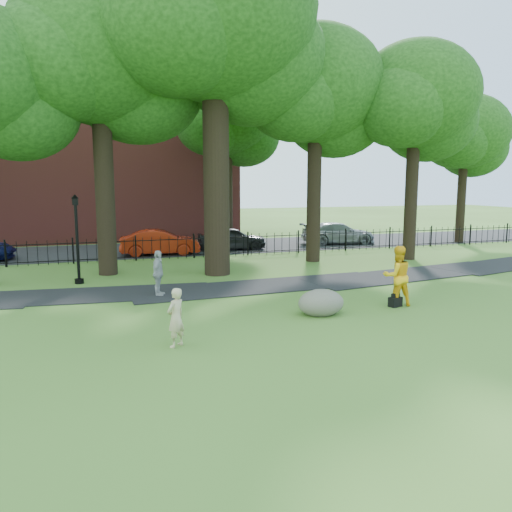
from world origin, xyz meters
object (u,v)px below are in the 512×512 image
object	(u,v)px
boulder	(321,301)
red_sedan	(160,242)
big_tree	(217,29)
lamppost	(77,240)
woman	(176,318)
man	(397,276)

from	to	relation	value
boulder	red_sedan	distance (m)	14.39
big_tree	lamppost	world-z (taller)	big_tree
woman	man	size ratio (longest dim) A/B	0.74
big_tree	woman	xyz separation A→B (m)	(-3.47, -9.18, -9.42)
big_tree	red_sedan	bearing A→B (deg)	104.56
man	woman	bearing A→B (deg)	21.80
big_tree	woman	bearing A→B (deg)	-110.72
lamppost	red_sedan	xyz separation A→B (m)	(4.12, 6.81, -1.01)
big_tree	woman	distance (m)	13.60
man	lamppost	bearing A→B (deg)	-27.64
boulder	red_sedan	world-z (taller)	red_sedan
lamppost	red_sedan	distance (m)	8.02
woman	boulder	distance (m)	4.92
man	red_sedan	xyz separation A→B (m)	(-5.67, 13.87, -0.27)
woman	man	distance (m)	7.68
woman	lamppost	size ratio (longest dim) A/B	0.41
man	boulder	distance (m)	2.87
woman	man	world-z (taller)	man
red_sedan	man	bearing A→B (deg)	-151.46
big_tree	man	xyz separation A→B (m)	(3.99, -7.37, -9.17)
lamppost	woman	bearing A→B (deg)	-73.68
big_tree	red_sedan	world-z (taller)	big_tree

